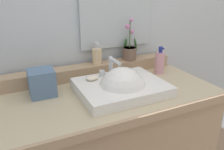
{
  "coord_description": "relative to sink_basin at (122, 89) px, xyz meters",
  "views": [
    {
      "loc": [
        -0.47,
        -1.05,
        1.39
      ],
      "look_at": [
        0.03,
        -0.01,
        0.94
      ],
      "focal_mm": 37.35,
      "sensor_mm": 36.0,
      "label": 1
    }
  ],
  "objects": [
    {
      "name": "soap_dispenser",
      "position": [
        -0.02,
        0.3,
        0.11
      ],
      "size": [
        0.06,
        0.06,
        0.14
      ],
      "color": "beige",
      "rests_on": "back_ledge"
    },
    {
      "name": "sink_basin",
      "position": [
        0.0,
        0.0,
        0.0
      ],
      "size": [
        0.46,
        0.37,
        0.28
      ],
      "color": "white",
      "rests_on": "vanity_cabinet"
    },
    {
      "name": "lotion_bottle",
      "position": [
        0.36,
        0.16,
        0.05
      ],
      "size": [
        0.06,
        0.06,
        0.18
      ],
      "color": "#D291A2",
      "rests_on": "vanity_cabinet"
    },
    {
      "name": "tissue_box",
      "position": [
        -0.39,
        0.16,
        0.05
      ],
      "size": [
        0.13,
        0.13,
        0.14
      ],
      "primitive_type": "cube",
      "rotation": [
        0.0,
        0.0,
        -0.02
      ],
      "color": "slate",
      "rests_on": "vanity_cabinet"
    },
    {
      "name": "soap_bar",
      "position": [
        -0.13,
        0.11,
        0.05
      ],
      "size": [
        0.07,
        0.04,
        0.02
      ],
      "primitive_type": "ellipsoid",
      "color": "beige",
      "rests_on": "sink_basin"
    },
    {
      "name": "back_ledge",
      "position": [
        -0.06,
        0.3,
        0.02
      ],
      "size": [
        1.12,
        0.1,
        0.08
      ],
      "primitive_type": "cube",
      "color": "tan",
      "rests_on": "vanity_cabinet"
    },
    {
      "name": "potted_plant",
      "position": [
        0.21,
        0.29,
        0.12
      ],
      "size": [
        0.11,
        0.1,
        0.27
      ],
      "color": "brown",
      "rests_on": "back_ledge"
    }
  ]
}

